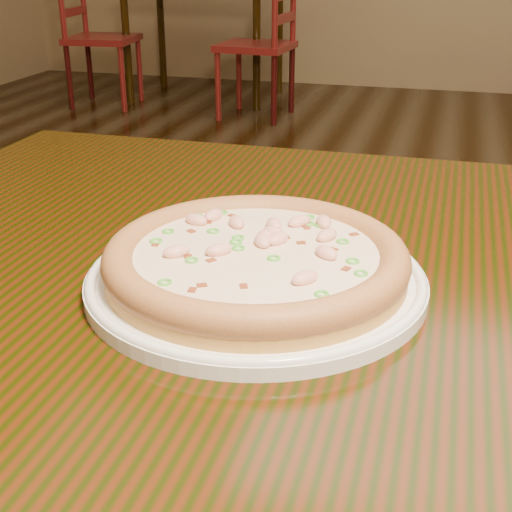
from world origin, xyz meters
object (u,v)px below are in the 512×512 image
(hero_table, at_px, (391,372))
(bg_table_left, at_px, (204,0))
(chair_a, at_px, (94,38))
(plate, at_px, (256,278))
(pizza, at_px, (256,259))
(chair_b, at_px, (264,45))

(hero_table, distance_m, bg_table_left, 4.53)
(hero_table, bearing_deg, chair_a, 121.19)
(plate, bearing_deg, pizza, 90.23)
(hero_table, relative_size, chair_b, 1.26)
(pizza, xyz_separation_m, chair_a, (-2.18, 3.84, -0.34))
(plate, xyz_separation_m, bg_table_left, (-1.55, 4.26, -0.10))
(chair_a, relative_size, chair_b, 1.00)
(hero_table, height_order, bg_table_left, same)
(hero_table, xyz_separation_m, pizza, (-0.12, -0.05, 0.13))
(plate, height_order, bg_table_left, plate)
(bg_table_left, bearing_deg, plate, -69.98)
(chair_b, bearing_deg, chair_a, 177.10)
(hero_table, distance_m, plate, 0.17)
(plate, xyz_separation_m, chair_a, (-2.18, 3.84, -0.32))
(pizza, distance_m, bg_table_left, 4.53)
(plate, distance_m, pizza, 0.02)
(pizza, distance_m, chair_b, 3.93)
(chair_b, bearing_deg, pizza, -75.12)
(chair_b, bearing_deg, bg_table_left, 139.03)
(bg_table_left, xyz_separation_m, chair_a, (-0.62, -0.42, -0.22))
(hero_table, xyz_separation_m, chair_b, (-1.12, 3.73, -0.21))
(hero_table, bearing_deg, plate, -157.38)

